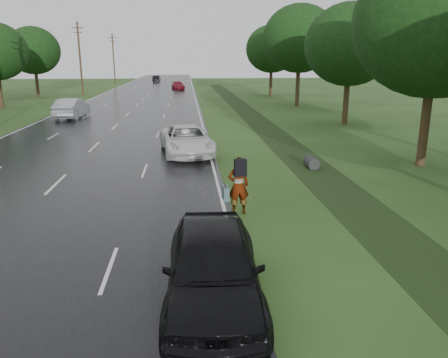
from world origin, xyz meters
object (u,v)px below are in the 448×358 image
Objects in this scene: pedestrian at (238,185)px; white_pickup at (187,140)px; dark_sedan at (213,267)px; silver_sedan at (72,108)px.

white_pickup is (-1.68, 9.69, -0.21)m from pedestrian.
pedestrian is 5.75m from dark_sedan.
white_pickup is 1.11× the size of dark_sedan.
pedestrian is at bearing 80.31° from dark_sedan.
pedestrian is 0.39× the size of dark_sedan.
dark_sedan is at bearing -95.23° from white_pickup.
dark_sedan is (-1.18, -5.62, -0.13)m from pedestrian.
pedestrian is at bearing -87.28° from white_pickup.
dark_sedan is 32.88m from silver_sedan.
pedestrian is 0.36× the size of white_pickup.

